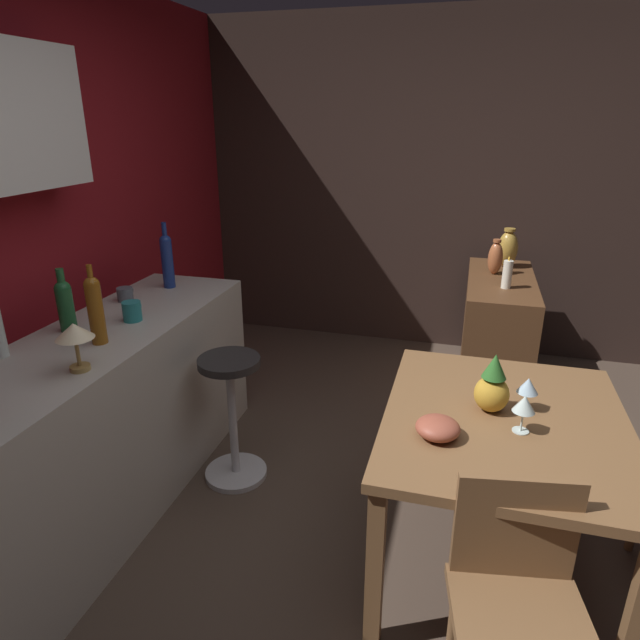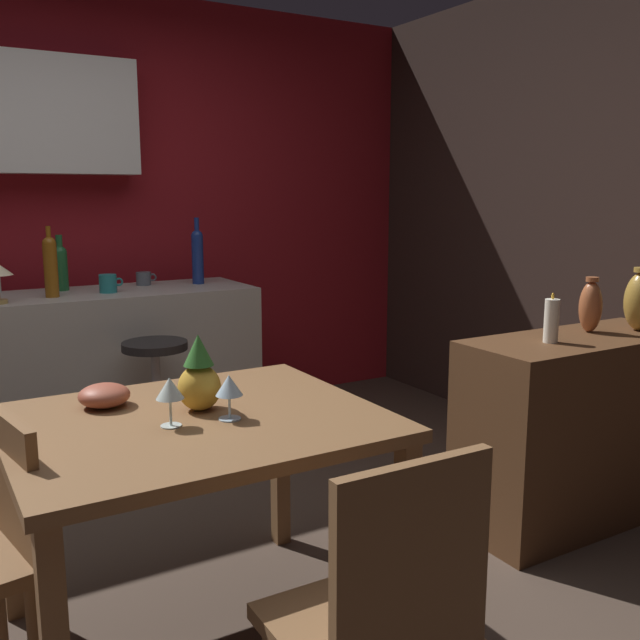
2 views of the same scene
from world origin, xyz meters
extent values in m
plane|color=#47382D|center=(0.00, 0.00, 0.00)|extent=(9.00, 9.00, 0.00)
cube|color=maroon|center=(0.00, 2.10, 1.30)|extent=(5.20, 0.10, 2.60)
cube|color=#33231E|center=(2.55, 0.30, 1.30)|extent=(0.10, 4.40, 2.60)
cube|color=brown|center=(0.05, -0.31, 0.72)|extent=(1.12, 0.94, 0.04)
cube|color=brown|center=(-0.46, 0.10, 0.35)|extent=(0.06, 0.06, 0.70)
cube|color=brown|center=(0.56, 0.10, 0.35)|extent=(0.06, 0.06, 0.70)
cube|color=brown|center=(0.56, -0.73, 0.35)|extent=(0.06, 0.06, 0.70)
cube|color=#B2ADA3|center=(-0.02, 1.53, 0.45)|extent=(2.10, 0.60, 0.90)
cube|color=#56351E|center=(1.78, -0.35, 0.41)|extent=(1.10, 0.44, 0.82)
cube|color=brown|center=(-0.48, -0.33, 0.65)|extent=(0.09, 0.38, 0.38)
cube|color=brown|center=(0.15, -1.10, 0.44)|extent=(0.40, 0.40, 0.04)
cube|color=brown|center=(0.15, -1.28, 0.67)|extent=(0.38, 0.03, 0.47)
cylinder|color=#262323|center=(0.34, 1.01, 0.68)|extent=(0.32, 0.32, 0.04)
cylinder|color=silver|center=(0.34, 1.01, 0.34)|extent=(0.04, 0.04, 0.66)
cylinder|color=silver|center=(0.34, 1.01, 0.01)|extent=(0.34, 0.34, 0.03)
cylinder|color=silver|center=(0.13, -0.39, 0.74)|extent=(0.07, 0.07, 0.00)
cylinder|color=silver|center=(0.13, -0.39, 0.78)|extent=(0.01, 0.01, 0.07)
cone|color=silver|center=(0.13, -0.39, 0.85)|extent=(0.08, 0.08, 0.06)
cylinder|color=silver|center=(-0.04, -0.36, 0.74)|extent=(0.06, 0.06, 0.00)
cylinder|color=silver|center=(-0.04, -0.36, 0.78)|extent=(0.01, 0.01, 0.08)
cone|color=silver|center=(-0.04, -0.36, 0.86)|extent=(0.08, 0.08, 0.06)
ellipsoid|color=gold|center=(0.09, -0.25, 0.81)|extent=(0.14, 0.14, 0.15)
cone|color=#2D6B28|center=(0.09, -0.25, 0.94)|extent=(0.10, 0.10, 0.10)
ellipsoid|color=#9E4C38|center=(-0.16, -0.06, 0.78)|extent=(0.16, 0.16, 0.08)
cylinder|color=navy|center=(0.79, 1.58, 1.04)|extent=(0.07, 0.07, 0.28)
sphere|color=navy|center=(0.79, 1.58, 1.18)|extent=(0.07, 0.07, 0.07)
cylinder|color=navy|center=(0.79, 1.58, 1.24)|extent=(0.03, 0.03, 0.09)
cylinder|color=#1E592D|center=(0.04, 1.68, 1.00)|extent=(0.08, 0.08, 0.21)
sphere|color=#1E592D|center=(0.04, 1.68, 1.11)|extent=(0.08, 0.08, 0.08)
cylinder|color=#1E592D|center=(0.04, 1.68, 1.17)|extent=(0.04, 0.04, 0.07)
cylinder|color=#8C5114|center=(-0.05, 1.44, 1.04)|extent=(0.07, 0.07, 0.27)
sphere|color=#8C5114|center=(-0.05, 1.44, 1.17)|extent=(0.07, 0.07, 0.07)
cylinder|color=#8C5114|center=(-0.05, 1.44, 1.23)|extent=(0.02, 0.02, 0.07)
cylinder|color=teal|center=(0.24, 1.47, 0.95)|extent=(0.09, 0.09, 0.10)
torus|color=teal|center=(0.30, 1.47, 0.95)|extent=(0.05, 0.01, 0.05)
cylinder|color=#515660|center=(0.49, 1.68, 0.94)|extent=(0.08, 0.08, 0.08)
torus|color=#515660|center=(0.55, 1.68, 0.94)|extent=(0.05, 0.01, 0.05)
cylinder|color=white|center=(1.57, -0.36, 0.91)|extent=(0.06, 0.06, 0.18)
ellipsoid|color=yellow|center=(1.57, -0.36, 1.01)|extent=(0.01, 0.01, 0.03)
ellipsoid|color=#B26038|center=(1.89, -0.29, 0.93)|extent=(0.10, 0.10, 0.22)
cylinder|color=#B26038|center=(1.89, -0.29, 1.05)|extent=(0.05, 0.05, 0.02)
camera|label=1|loc=(-1.96, -0.11, 1.86)|focal=30.66mm
camera|label=2|loc=(-0.68, -2.31, 1.42)|focal=39.52mm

